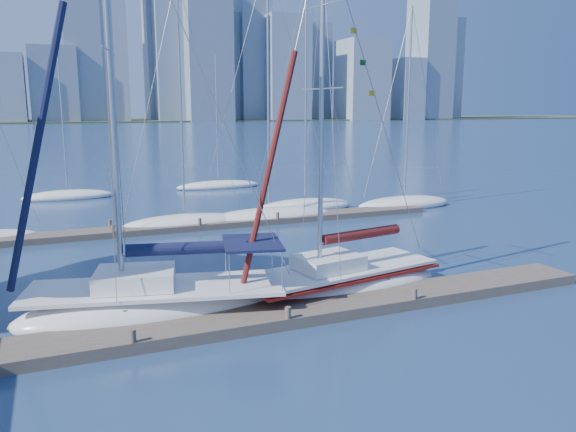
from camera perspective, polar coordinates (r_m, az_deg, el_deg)
name	(u,v)px	position (r m, az deg, el deg)	size (l,w,h in m)	color
ground	(278,320)	(19.81, -1.03, -10.57)	(700.00, 700.00, 0.00)	navy
near_dock	(278,315)	(19.73, -1.03, -10.03)	(26.00, 2.00, 0.40)	#493E35
far_dock	(213,224)	(35.00, -7.65, -0.83)	(30.00, 1.80, 0.36)	#493E35
far_shore	(64,121)	(337.29, -21.76, 8.94)	(800.00, 100.00, 1.50)	#38472D
sailboat_navy	(155,284)	(20.29, -13.36, -6.72)	(9.97, 5.21, 16.24)	white
sailboat_maroon	(340,266)	(22.46, 5.31, -5.05)	(9.09, 4.31, 14.22)	white
bg_boat_2	(185,222)	(35.24, -10.42, -0.65)	(8.11, 4.23, 15.06)	white
bg_boat_3	(269,216)	(36.70, -1.94, 0.02)	(9.11, 4.55, 16.65)	white
bg_boat_4	(305,206)	(40.58, 1.74, 1.07)	(7.64, 3.41, 15.98)	white
bg_boat_5	(404,203)	(42.44, 11.73, 1.27)	(7.98, 3.58, 14.63)	white
bg_boat_6	(68,196)	(48.84, -21.44, 1.93)	(7.21, 2.94, 12.51)	white
bg_boat_7	(218,185)	(52.09, -7.08, 3.11)	(7.99, 4.70, 12.31)	white
skyline	(107,51)	(310.18, -17.90, 15.68)	(502.54, 51.31, 106.98)	gray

